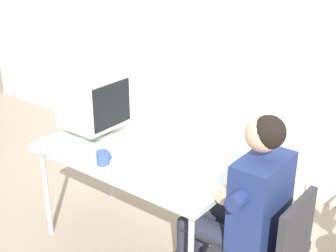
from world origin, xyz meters
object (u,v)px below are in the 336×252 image
(desk, at_px, (142,159))
(crt_monitor, at_px, (94,100))
(desk_mug, at_px, (103,158))
(person_seated, at_px, (242,204))
(office_chair, at_px, (270,246))
(keyboard, at_px, (122,143))

(desk, relative_size, crt_monitor, 3.13)
(desk_mug, bearing_deg, desk, 72.50)
(crt_monitor, height_order, desk_mug, crt_monitor)
(desk, relative_size, person_seated, 1.12)
(crt_monitor, xyz_separation_m, office_chair, (1.44, -0.05, -0.54))
(keyboard, bearing_deg, crt_monitor, 174.05)
(keyboard, xyz_separation_m, person_seated, (0.96, -0.02, -0.10))
(keyboard, relative_size, desk_mug, 4.37)
(desk, bearing_deg, crt_monitor, 176.60)
(desk, bearing_deg, office_chair, -1.30)
(keyboard, bearing_deg, office_chair, -0.99)
(crt_monitor, distance_m, desk_mug, 0.53)
(desk, height_order, person_seated, person_seated)
(office_chair, distance_m, person_seated, 0.28)
(desk_mug, bearing_deg, office_chair, 13.22)
(crt_monitor, bearing_deg, office_chair, -1.98)
(desk_mug, bearing_deg, person_seated, 16.05)
(crt_monitor, xyz_separation_m, desk_mug, (0.38, -0.30, -0.21))
(desk, xyz_separation_m, office_chair, (0.97, -0.02, -0.24))
(desk, height_order, desk_mug, desk_mug)
(keyboard, height_order, person_seated, person_seated)
(office_chair, relative_size, person_seated, 0.65)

